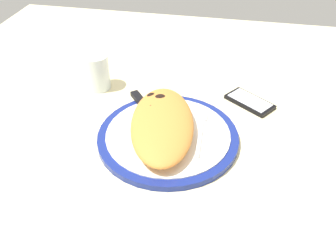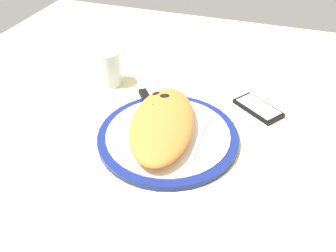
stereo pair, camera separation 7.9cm
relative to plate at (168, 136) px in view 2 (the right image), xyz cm
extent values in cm
cube|color=beige|center=(0.00, 0.00, -2.36)|extent=(150.00, 150.00, 3.00)
cylinder|color=navy|center=(0.00, 0.00, -0.12)|extent=(31.88, 31.88, 1.49)
cylinder|color=white|center=(0.00, 0.00, 0.77)|extent=(28.04, 28.04, 0.30)
ellipsoid|color=orange|center=(-0.37, 1.29, 3.36)|extent=(30.30, 19.02, 4.87)
ellipsoid|color=black|center=(8.70, 5.76, 4.62)|extent=(2.97, 2.87, 0.82)
ellipsoid|color=black|center=(7.60, 3.35, 5.03)|extent=(4.05, 4.05, 1.01)
ellipsoid|color=black|center=(3.32, 4.52, 5.19)|extent=(2.06, 1.68, 0.63)
cube|color=silver|center=(-0.60, -7.24, 1.12)|extent=(12.85, 1.36, 0.40)
cube|color=silver|center=(7.81, -6.94, 1.12)|extent=(4.08, 2.34, 0.40)
cube|color=silver|center=(1.13, 1.68, 1.12)|extent=(11.78, 9.90, 0.40)
cube|color=black|center=(10.12, 8.90, 1.52)|extent=(8.44, 7.33, 1.20)
cube|color=black|center=(18.13, -17.97, -0.36)|extent=(12.07, 13.43, 1.00)
cube|color=white|center=(18.13, -17.97, 0.22)|extent=(10.48, 11.71, 0.16)
cylinder|color=silver|center=(17.98, 23.13, 3.98)|extent=(6.69, 6.69, 9.69)
cylinder|color=silver|center=(17.98, 23.13, 2.36)|extent=(6.15, 6.15, 6.05)
camera|label=1|loc=(-60.56, -12.11, 51.58)|focal=37.93mm
camera|label=2|loc=(-58.53, -19.70, 51.58)|focal=37.93mm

